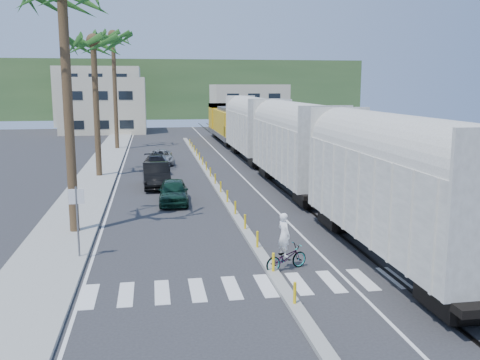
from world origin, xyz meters
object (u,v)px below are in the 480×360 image
(street_sign, at_px, (77,212))
(car_second, at_px, (156,175))
(car_lead, at_px, (173,192))
(cyclist, at_px, (286,252))

(street_sign, distance_m, car_second, 15.62)
(car_second, bearing_deg, street_sign, -104.21)
(street_sign, bearing_deg, car_lead, 66.85)
(car_second, bearing_deg, cyclist, -77.54)
(street_sign, bearing_deg, cyclist, -17.73)
(car_second, bearing_deg, car_lead, -82.22)
(street_sign, height_order, car_lead, street_sign)
(car_lead, bearing_deg, street_sign, -111.03)
(street_sign, height_order, car_second, street_sign)
(street_sign, relative_size, car_lead, 0.70)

